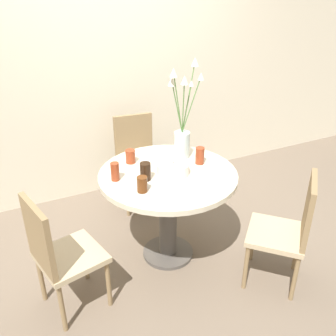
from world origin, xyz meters
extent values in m
plane|color=#6B5B4C|center=(0.00, 0.00, 0.00)|extent=(16.00, 16.00, 0.00)
cube|color=beige|center=(0.00, 1.30, 1.30)|extent=(8.00, 0.05, 2.60)
cylinder|color=beige|center=(0.00, 0.00, 0.75)|extent=(1.04, 1.04, 0.04)
cylinder|color=#4C4742|center=(0.00, 0.00, 0.38)|extent=(0.14, 0.14, 0.70)
cylinder|color=#4C4742|center=(0.00, 0.00, 0.01)|extent=(0.42, 0.42, 0.03)
cube|color=tan|center=(0.09, 0.83, 0.41)|extent=(0.44, 0.44, 0.04)
cube|color=olive|center=(0.11, 1.01, 0.66)|extent=(0.38, 0.08, 0.46)
cylinder|color=olive|center=(-0.10, 0.68, 0.20)|extent=(0.03, 0.03, 0.39)
cylinder|color=olive|center=(0.24, 0.64, 0.20)|extent=(0.03, 0.03, 0.39)
cylinder|color=olive|center=(-0.06, 1.02, 0.20)|extent=(0.03, 0.03, 0.39)
cylinder|color=olive|center=(0.28, 0.98, 0.20)|extent=(0.03, 0.03, 0.39)
cube|color=tan|center=(-0.81, -0.19, 0.41)|extent=(0.48, 0.48, 0.04)
cube|color=olive|center=(-0.99, -0.23, 0.66)|extent=(0.12, 0.38, 0.46)
cylinder|color=olive|center=(-0.61, -0.31, 0.20)|extent=(0.03, 0.03, 0.39)
cylinder|color=olive|center=(-0.68, 0.02, 0.20)|extent=(0.03, 0.03, 0.39)
cylinder|color=olive|center=(-0.94, -0.39, 0.20)|extent=(0.03, 0.03, 0.39)
cylinder|color=olive|center=(-1.02, -0.06, 0.20)|extent=(0.03, 0.03, 0.39)
cube|color=tan|center=(0.58, -0.60, 0.41)|extent=(0.57, 0.57, 0.04)
cube|color=olive|center=(0.71, -0.73, 0.66)|extent=(0.30, 0.29, 0.46)
cylinder|color=olive|center=(0.58, -0.36, 0.20)|extent=(0.03, 0.03, 0.39)
cylinder|color=olive|center=(0.34, -0.59, 0.20)|extent=(0.03, 0.03, 0.39)
cylinder|color=olive|center=(0.82, -0.60, 0.20)|extent=(0.03, 0.03, 0.39)
cylinder|color=olive|center=(0.58, -0.84, 0.20)|extent=(0.03, 0.03, 0.39)
cylinder|color=white|center=(0.02, -0.04, 0.81)|extent=(0.23, 0.23, 0.09)
cylinder|color=#E54C4C|center=(0.02, -0.04, 0.88)|extent=(0.01, 0.01, 0.04)
cylinder|color=#B2C6C1|center=(0.22, 0.20, 0.88)|extent=(0.13, 0.13, 0.21)
cylinder|color=#4C7538|center=(0.17, 0.18, 1.23)|extent=(0.11, 0.05, 0.49)
cone|color=silver|center=(0.12, 0.16, 1.47)|extent=(0.06, 0.06, 0.06)
cylinder|color=#4C7538|center=(0.29, 0.23, 1.24)|extent=(0.14, 0.08, 0.53)
cone|color=silver|center=(0.36, 0.27, 1.50)|extent=(0.06, 0.06, 0.07)
cylinder|color=#4C7538|center=(0.27, 0.22, 1.17)|extent=(0.10, 0.04, 0.37)
cone|color=silver|center=(0.31, 0.24, 1.35)|extent=(0.04, 0.04, 0.04)
cylinder|color=#4C7538|center=(0.29, 0.19, 1.20)|extent=(0.15, 0.03, 0.43)
cone|color=silver|center=(0.36, 0.18, 1.41)|extent=(0.05, 0.05, 0.05)
cylinder|color=#4C7538|center=(0.22, 0.18, 1.19)|extent=(0.02, 0.05, 0.43)
cone|color=silver|center=(0.21, 0.16, 1.41)|extent=(0.06, 0.06, 0.06)
cylinder|color=#4C7538|center=(0.17, 0.20, 1.19)|extent=(0.10, 0.01, 0.42)
cone|color=silver|center=(0.13, 0.20, 1.40)|extent=(0.06, 0.06, 0.07)
cylinder|color=silver|center=(0.05, 0.40, 0.77)|extent=(0.16, 0.16, 0.01)
cylinder|color=#51280F|center=(-0.28, -0.17, 0.82)|extent=(0.07, 0.07, 0.11)
cylinder|color=maroon|center=(-0.39, 0.07, 0.84)|extent=(0.06, 0.06, 0.14)
cylinder|color=maroon|center=(0.29, 0.03, 0.84)|extent=(0.07, 0.07, 0.13)
cylinder|color=black|center=(-0.19, -0.02, 0.83)|extent=(0.08, 0.08, 0.13)
cylinder|color=maroon|center=(-0.19, 0.28, 0.82)|extent=(0.08, 0.08, 0.11)
camera|label=1|loc=(-1.08, -2.22, 2.08)|focal=40.00mm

